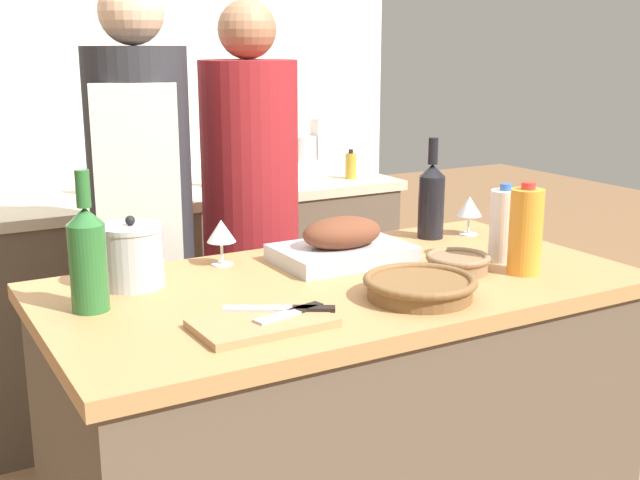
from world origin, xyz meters
The scene contains 22 objects.
kitchen_island centered at (0.00, 0.00, 0.47)m, with size 1.49×0.78×0.93m.
back_counter centered at (0.00, 1.45, 0.46)m, with size 2.06×0.60×0.92m.
back_wall centered at (0.00, 1.80, 1.27)m, with size 2.56×0.10×2.55m.
roasting_pan centered at (0.09, 0.16, 0.98)m, with size 0.36×0.25×0.12m.
wicker_basket centered at (0.08, -0.21, 0.96)m, with size 0.27×0.27×0.05m.
cutting_board centered at (-0.33, -0.21, 0.94)m, with size 0.29×0.18×0.02m.
stock_pot centered at (-0.48, 0.21, 1.01)m, with size 0.16×0.16×0.18m.
mixing_bowl centered at (0.30, -0.08, 0.95)m, with size 0.17×0.17×0.05m.
juice_jug centered at (0.44, -0.18, 1.04)m, with size 0.09×0.09×0.24m.
milk_jug centered at (0.48, -0.06, 1.03)m, with size 0.08×0.08×0.22m.
wine_bottle_green centered at (0.47, 0.26, 1.05)m, with size 0.08×0.08×0.31m.
wine_bottle_dark centered at (-0.61, 0.08, 1.05)m, with size 0.08×0.08×0.32m.
wine_glass_left centered at (0.60, 0.23, 1.02)m, with size 0.08×0.08×0.12m.
wine_glass_right centered at (-0.21, 0.29, 1.02)m, with size 0.08×0.08×0.13m.
knife_chef centered at (-0.26, -0.18, 0.95)m, with size 0.23×0.15×0.01m.
knife_paring centered at (-0.26, -0.21, 0.95)m, with size 0.18×0.07×0.01m.
stand_mixer centered at (0.74, 1.53, 1.07)m, with size 0.18×0.14×0.35m.
condiment_bottle_tall centered at (-0.23, 1.48, 1.01)m, with size 0.06×0.06×0.19m.
condiment_bottle_short centered at (0.84, 1.33, 0.98)m, with size 0.05×0.05×0.13m.
condiment_bottle_extra centered at (0.24, 1.44, 1.00)m, with size 0.06×0.06×0.17m.
person_cook_aproned centered at (-0.28, 0.77, 0.95)m, with size 0.33×0.35×1.70m.
person_cook_guest centered at (0.11, 0.78, 0.92)m, with size 0.33×0.33×1.65m.
Camera 1 is at (-1.01, -1.66, 1.52)m, focal length 45.00 mm.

